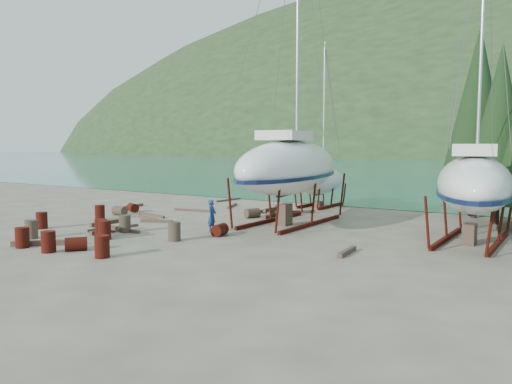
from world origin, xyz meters
The scene contains 41 objects.
ground centered at (0.00, 0.00, 0.00)m, with size 600.00×600.00×0.00m, color #5F574B.
far_house_left centered at (-60.00, 190.00, 2.92)m, with size 6.60×5.60×5.60m.
far_house_center centered at (-20.00, 190.00, 2.92)m, with size 6.60×5.60×5.60m.
cypress_near_right centered at (12.50, 12.00, 5.79)m, with size 3.60×3.60×10.00m.
cypress_back_left centered at (11.00, 14.00, 6.66)m, with size 4.14×4.14×11.50m.
moored_boat_left centered at (-30.00, 60.00, 0.39)m, with size 2.00×5.00×6.05m.
moored_boat_far centered at (-8.00, 110.00, 0.39)m, with size 2.00×5.00×6.05m.
large_sailboat_near centered at (2.85, 5.81, 3.22)m, with size 5.95×13.18×20.02m.
large_sailboat_far centered at (12.40, 5.46, 2.73)m, with size 5.15×10.97×16.73m.
small_sailboat_shore centered at (0.75, 13.98, 1.93)m, with size 3.03×7.51×11.70m.
worker centered at (0.78, 1.33, 0.82)m, with size 0.60×0.39×1.64m, color navy.
drum_0 centered at (-7.35, -2.84, 0.44)m, with size 0.58×0.58×0.88m, color #4F140D.
drum_2 centered at (-8.37, 4.50, 0.29)m, with size 0.58×0.58×0.88m, color #4F140D.
drum_3 centered at (-1.76, -6.25, 0.44)m, with size 0.58×0.58×0.88m, color #4F140D.
drum_4 centered at (0.46, 8.99, 0.29)m, with size 0.58×0.58×0.88m, color #4F140D.
drum_5 centered at (-2.77, -1.24, 0.44)m, with size 0.58×0.58×0.88m, color #2D2823.
drum_6 centered at (1.81, 0.63, 0.29)m, with size 0.58×0.58×0.88m, color #4F140D.
drum_7 centered at (0.88, -5.70, 0.44)m, with size 0.58×0.58×0.88m, color #4F140D.
drum_8 centered at (-7.34, 0.95, 0.44)m, with size 0.58×0.58×0.88m, color #4F140D.
drum_10 centered at (-2.09, -3.08, 0.44)m, with size 0.58×0.58×0.88m, color #4F140D.
drum_11 centered at (-0.26, 6.61, 0.29)m, with size 0.58×0.58×0.88m, color #2D2823.
drum_12 centered at (-1.05, -5.44, 0.29)m, with size 0.58×0.58×0.88m, color #4F140D.
drum_13 centered at (-3.54, -6.28, 0.44)m, with size 0.58×0.58×0.88m, color #4F140D.
drum_14 centered at (-2.68, -2.81, 0.44)m, with size 0.58×0.58×0.88m, color #4F140D.
drum_15 centered at (-7.86, 2.92, 0.29)m, with size 0.58×0.58×0.88m, color #2D2823.
drum_16 centered at (-5.17, -4.82, 0.44)m, with size 0.58×0.58×0.88m, color #2D2823.
drum_17 centered at (0.87, -1.56, 0.44)m, with size 0.58×0.58×0.88m, color #2D2823.
timber_0 centered at (-7.16, 13.49, 0.07)m, with size 0.14×2.94×0.14m, color #4F3B2D.
timber_1 centered at (8.64, 0.15, 0.10)m, with size 0.19×1.81×0.19m, color #4F3B2D.
timber_2 centered at (-10.32, 6.35, 0.09)m, with size 0.19×1.99×0.19m, color #4F3B2D.
timber_3 centered at (-4.02, -0.91, 0.07)m, with size 0.15×2.85×0.15m, color #4F3B2D.
timber_4 centered at (-3.79, 2.03, 0.09)m, with size 0.17×1.89×0.17m, color #4F3B2D.
timber_5 centered at (-3.11, -1.04, 0.08)m, with size 0.16×2.41×0.16m, color #4F3B2D.
timber_6 centered at (1.29, 10.06, 0.10)m, with size 0.19×1.79×0.19m, color #4F3B2D.
timber_9 centered at (-4.51, 10.37, 0.08)m, with size 0.15×2.46×0.15m, color #4F3B2D.
timber_11 centered at (-5.82, 3.68, 0.08)m, with size 0.15×2.63×0.15m, color #4F3B2D.
timber_12 centered at (-4.84, 2.48, 0.08)m, with size 0.17×2.49×0.17m, color #4F3B2D.
timber_15 centered at (-5.16, 6.94, 0.07)m, with size 0.15×2.92×0.15m, color #4F3B2D.
timber_16 centered at (-3.12, -5.44, 0.11)m, with size 0.23×2.91×0.23m, color #4F3B2D.
timber_pile_fore centered at (-3.52, -1.86, 0.30)m, with size 1.80×1.80×0.60m.
timber_pile_aft centered at (0.61, 7.47, 0.30)m, with size 1.80×1.80×0.60m.
Camera 1 is at (16.43, -18.43, 4.34)m, focal length 35.00 mm.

